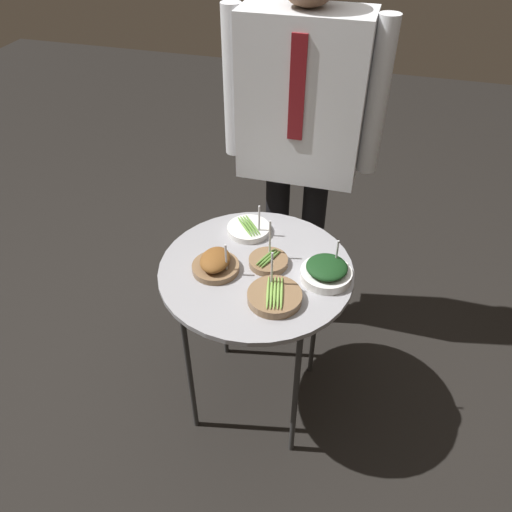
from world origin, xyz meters
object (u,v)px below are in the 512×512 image
object	(u,v)px
bowl_asparagus_front_center	(268,261)
bowl_roast_mid_right	(216,264)
bowl_asparagus_near_rim	(275,296)
waiter_figure	(301,118)
bowl_spinach_far_rim	(326,271)
serving_cart	(256,280)
bowl_asparagus_front_left	(249,229)

from	to	relation	value
bowl_asparagus_front_center	bowl_roast_mid_right	distance (m)	0.17
bowl_asparagus_near_rim	bowl_roast_mid_right	size ratio (longest dim) A/B	1.09
bowl_roast_mid_right	waiter_figure	distance (m)	0.65
bowl_spinach_far_rim	serving_cart	bearing A→B (deg)	-177.25
serving_cart	bowl_asparagus_near_rim	size ratio (longest dim) A/B	4.25
bowl_asparagus_front_center	waiter_figure	size ratio (longest dim) A/B	0.09
bowl_spinach_far_rim	bowl_asparagus_near_rim	bearing A→B (deg)	-133.66
serving_cart	bowl_roast_mid_right	distance (m)	0.16
bowl_asparagus_front_center	bowl_spinach_far_rim	distance (m)	0.20
serving_cart	bowl_roast_mid_right	world-z (taller)	bowl_roast_mid_right
serving_cart	bowl_asparagus_front_left	bearing A→B (deg)	113.07
bowl_asparagus_front_left	waiter_figure	xyz separation A→B (m)	(0.11, 0.34, 0.29)
bowl_asparagus_front_center	bowl_asparagus_front_left	xyz separation A→B (m)	(-0.11, 0.15, -0.00)
bowl_roast_mid_right	waiter_figure	xyz separation A→B (m)	(0.15, 0.57, 0.27)
serving_cart	bowl_asparagus_front_center	distance (m)	0.08
bowl_asparagus_near_rim	bowl_asparagus_front_left	distance (m)	0.36
bowl_asparagus_front_left	bowl_spinach_far_rim	size ratio (longest dim) A/B	0.93
serving_cart	bowl_roast_mid_right	size ratio (longest dim) A/B	4.61
bowl_asparagus_near_rim	bowl_asparagus_front_center	xyz separation A→B (m)	(-0.06, 0.16, -0.00)
bowl_asparagus_front_left	bowl_asparagus_front_center	bearing A→B (deg)	-53.89
bowl_asparagus_front_left	bowl_spinach_far_rim	bearing A→B (deg)	-29.11
bowl_spinach_far_rim	waiter_figure	bearing A→B (deg)	111.60
bowl_roast_mid_right	waiter_figure	bearing A→B (deg)	75.02
bowl_asparagus_near_rim	bowl_asparagus_front_left	bearing A→B (deg)	118.92
bowl_asparagus_near_rim	serving_cart	bearing A→B (deg)	126.11
waiter_figure	bowl_roast_mid_right	bearing A→B (deg)	-104.98
serving_cart	bowl_asparagus_front_center	xyz separation A→B (m)	(0.03, 0.03, 0.07)
serving_cart	bowl_asparagus_front_left	size ratio (longest dim) A/B	4.66
bowl_asparagus_front_center	bowl_asparagus_front_left	bearing A→B (deg)	126.11
serving_cart	waiter_figure	distance (m)	0.63
bowl_asparagus_near_rim	bowl_asparagus_front_center	bearing A→B (deg)	110.84
serving_cart	bowl_asparagus_front_center	bearing A→B (deg)	39.43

